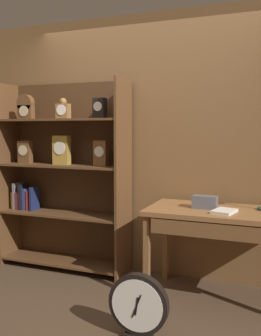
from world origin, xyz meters
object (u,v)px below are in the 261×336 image
(bookshelf, at_px, (62,176))
(toolbox_small, at_px, (205,202))
(round_clock_large, at_px, (138,306))
(open_repair_manual, at_px, (224,211))
(workbench, at_px, (227,221))

(bookshelf, relative_size, toolbox_small, 9.36)
(toolbox_small, distance_m, round_clock_large, 1.09)
(bookshelf, height_order, round_clock_large, bookshelf)
(toolbox_small, relative_size, round_clock_large, 0.44)
(bookshelf, xyz_separation_m, open_repair_manual, (1.73, -0.33, -0.18))
(workbench, xyz_separation_m, round_clock_large, (-0.48, -0.84, -0.46))
(open_repair_manual, bearing_deg, round_clock_large, -108.70)
(open_repair_manual, bearing_deg, workbench, 94.13)
(bookshelf, bearing_deg, round_clock_large, -40.36)
(round_clock_large, bearing_deg, open_repair_manual, 58.12)
(bookshelf, distance_m, workbench, 1.78)
(workbench, xyz_separation_m, toolbox_small, (-0.20, 0.03, 0.15))
(toolbox_small, bearing_deg, workbench, -8.79)
(bookshelf, distance_m, toolbox_small, 1.57)
(workbench, bearing_deg, bookshelf, 172.28)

